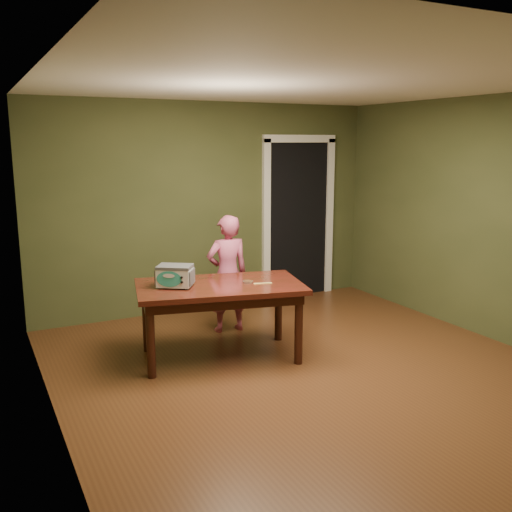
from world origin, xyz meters
name	(u,v)px	position (x,y,z in m)	size (l,w,h in m)	color
floor	(315,375)	(0.00, 0.00, 0.00)	(5.00, 5.00, 0.00)	#562F18
room_shell	(319,189)	(0.00, 0.00, 1.71)	(4.52, 5.02, 2.61)	#464C28
doorway	(287,218)	(1.30, 2.78, 1.06)	(1.10, 0.66, 2.25)	black
dining_table	(220,294)	(-0.60, 0.81, 0.65)	(1.76, 1.24, 0.75)	#35160C
toy_oven	(175,275)	(-1.02, 0.90, 0.86)	(0.40, 0.37, 0.21)	#4C4F54
baking_pan	(248,282)	(-0.33, 0.73, 0.76)	(0.10, 0.10, 0.02)	silver
spatula	(263,283)	(-0.22, 0.63, 0.75)	(0.18, 0.03, 0.01)	#FFD86E
child	(227,274)	(-0.19, 1.53, 0.66)	(0.48, 0.32, 1.32)	#C25075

